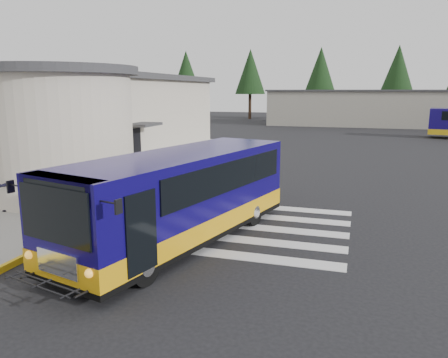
% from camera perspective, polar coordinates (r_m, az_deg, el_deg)
% --- Properties ---
extents(ground, '(140.00, 140.00, 0.00)m').
position_cam_1_polar(ground, '(14.29, 1.96, -5.14)').
color(ground, black).
rests_on(ground, ground).
extents(sidewalk, '(10.00, 34.00, 0.15)m').
position_cam_1_polar(sidewalk, '(21.70, -18.62, 0.21)').
color(sidewalk, gray).
rests_on(sidewalk, ground).
extents(curb_strip, '(0.12, 34.00, 0.16)m').
position_cam_1_polar(curb_strip, '(19.26, -6.56, -0.61)').
color(curb_strip, gold).
rests_on(curb_strip, ground).
extents(station_building, '(12.70, 18.70, 4.80)m').
position_cam_1_polar(station_building, '(24.81, -18.55, 7.37)').
color(station_building, beige).
rests_on(station_building, ground).
extents(crosswalk, '(8.00, 5.35, 0.01)m').
position_cam_1_polar(crosswalk, '(13.70, -0.96, -5.86)').
color(crosswalk, silver).
rests_on(crosswalk, ground).
extents(depot_building, '(26.40, 8.40, 4.20)m').
position_cam_1_polar(depot_building, '(55.31, 19.94, 8.74)').
color(depot_building, gray).
rests_on(depot_building, ground).
extents(tree_line, '(58.40, 4.40, 10.00)m').
position_cam_1_polar(tree_line, '(63.34, 20.19, 13.21)').
color(tree_line, black).
rests_on(tree_line, ground).
extents(transit_bus, '(4.57, 8.95, 2.45)m').
position_cam_1_polar(transit_bus, '(11.89, -5.71, -2.76)').
color(transit_bus, '#0F0752').
rests_on(transit_bus, ground).
extents(pedestrian_b, '(0.66, 0.83, 1.69)m').
position_cam_1_polar(pedestrian_b, '(16.14, -26.52, -0.79)').
color(pedestrian_b, black).
rests_on(pedestrian_b, sidewalk).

